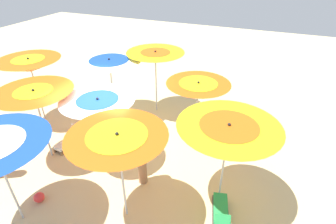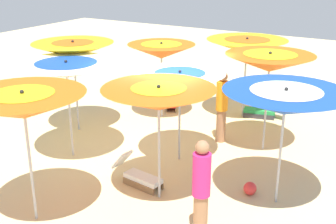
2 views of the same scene
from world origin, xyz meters
name	(u,v)px [view 1 (image 1 of 2)]	position (x,y,z in m)	size (l,w,h in m)	color
ground	(115,151)	(0.00, 0.00, -0.02)	(34.81, 34.81, 0.04)	beige
beach_umbrella_0	(228,133)	(3.51, -0.62, 2.08)	(2.27, 2.27, 2.34)	#B2B2B7
beach_umbrella_1	(198,89)	(2.24, 1.42, 1.96)	(1.91, 1.91, 2.22)	#B2B2B7
beach_umbrella_2	(155,57)	(0.22, 2.84, 2.20)	(2.09, 2.09, 2.46)	#B2B2B7
beach_umbrella_3	(118,143)	(1.54, -1.92, 2.17)	(2.05, 2.05, 2.43)	#B2B2B7
beach_umbrella_4	(98,105)	(-0.01, -0.42, 1.92)	(2.01, 2.01, 2.14)	#B2B2B7
beach_umbrella_5	(110,64)	(-1.10, 1.86, 2.09)	(2.28, 2.28, 2.32)	#B2B2B7
beach_umbrella_7	(35,98)	(-1.69, -0.91, 2.04)	(2.11, 2.11, 2.31)	#B2B2B7
beach_umbrella_8	(30,65)	(-3.45, 0.63, 2.16)	(2.10, 2.10, 2.44)	#B2B2B7
lounger_0	(70,140)	(-1.49, -0.29, 0.21)	(0.48, 1.22, 0.65)	olive
lounger_1	(222,140)	(3.11, 1.58, 0.19)	(1.23, 0.85, 0.53)	olive
lounger_2	(221,211)	(3.67, -1.16, 0.20)	(0.62, 1.20, 0.58)	#333338
beachgoer_1	(141,155)	(1.44, -0.82, 0.96)	(0.30, 0.30, 1.82)	#A3704C
beach_ball	(39,197)	(-0.69, -2.42, 0.13)	(0.26, 0.26, 0.26)	red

